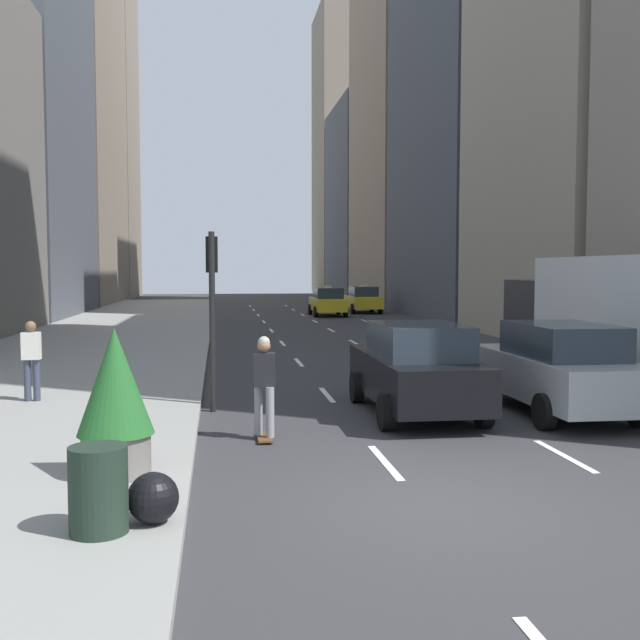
{
  "coord_description": "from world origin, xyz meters",
  "views": [
    {
      "loc": [
        -2.61,
        -8.67,
        2.85
      ],
      "look_at": [
        -0.04,
        10.32,
        1.55
      ],
      "focal_mm": 42.0,
      "sensor_mm": 36.0,
      "label": 1
    }
  ],
  "objects_px": {
    "taxi_second": "(328,302)",
    "skateboarder": "(264,383)",
    "sedan_black_near": "(557,368)",
    "planter_with_shrub": "(115,400)",
    "box_truck": "(616,317)",
    "trash_can": "(98,490)",
    "pedestrian_mid_block": "(31,357)",
    "sedan_silver_behind": "(416,368)",
    "traffic_light_pole": "(212,292)",
    "taxi_lead": "(363,299)"
  },
  "relations": [
    {
      "from": "trash_can",
      "to": "planter_with_shrub",
      "type": "bearing_deg",
      "value": 92.96
    },
    {
      "from": "sedan_black_near",
      "to": "skateboarder",
      "type": "bearing_deg",
      "value": -165.54
    },
    {
      "from": "taxi_second",
      "to": "planter_with_shrub",
      "type": "xyz_separation_m",
      "value": [
        -7.97,
        -35.45,
        0.27
      ]
    },
    {
      "from": "sedan_black_near",
      "to": "trash_can",
      "type": "bearing_deg",
      "value": -141.99
    },
    {
      "from": "taxi_lead",
      "to": "trash_can",
      "type": "height_order",
      "value": "taxi_lead"
    },
    {
      "from": "taxi_second",
      "to": "box_truck",
      "type": "distance_m",
      "value": 28.79
    },
    {
      "from": "box_truck",
      "to": "trash_can",
      "type": "xyz_separation_m",
      "value": [
        -10.66,
        -8.99,
        -1.11
      ]
    },
    {
      "from": "skateboarder",
      "to": "pedestrian_mid_block",
      "type": "height_order",
      "value": "pedestrian_mid_block"
    },
    {
      "from": "box_truck",
      "to": "traffic_light_pole",
      "type": "distance_m",
      "value": 9.72
    },
    {
      "from": "sedan_black_near",
      "to": "traffic_light_pole",
      "type": "distance_m",
      "value": 7.02
    },
    {
      "from": "sedan_black_near",
      "to": "planter_with_shrub",
      "type": "relative_size",
      "value": 2.47
    },
    {
      "from": "taxi_lead",
      "to": "planter_with_shrub",
      "type": "bearing_deg",
      "value": -105.61
    },
    {
      "from": "taxi_second",
      "to": "skateboarder",
      "type": "bearing_deg",
      "value": -100.1
    },
    {
      "from": "pedestrian_mid_block",
      "to": "traffic_light_pole",
      "type": "bearing_deg",
      "value": -12.03
    },
    {
      "from": "taxi_lead",
      "to": "taxi_second",
      "type": "relative_size",
      "value": 1.0
    },
    {
      "from": "pedestrian_mid_block",
      "to": "traffic_light_pole",
      "type": "xyz_separation_m",
      "value": [
        3.69,
        -0.79,
        1.34
      ]
    },
    {
      "from": "trash_can",
      "to": "traffic_light_pole",
      "type": "xyz_separation_m",
      "value": [
        1.11,
        7.35,
        1.81
      ]
    },
    {
      "from": "sedan_black_near",
      "to": "planter_with_shrub",
      "type": "height_order",
      "value": "planter_with_shrub"
    },
    {
      "from": "trash_can",
      "to": "planter_with_shrub",
      "type": "distance_m",
      "value": 2.26
    },
    {
      "from": "sedan_silver_behind",
      "to": "pedestrian_mid_block",
      "type": "relative_size",
      "value": 2.77
    },
    {
      "from": "taxi_second",
      "to": "sedan_black_near",
      "type": "bearing_deg",
      "value": -90.0
    },
    {
      "from": "skateboarder",
      "to": "trash_can",
      "type": "bearing_deg",
      "value": -113.13
    },
    {
      "from": "box_truck",
      "to": "trash_can",
      "type": "height_order",
      "value": "box_truck"
    },
    {
      "from": "traffic_light_pole",
      "to": "skateboarder",
      "type": "bearing_deg",
      "value": -72.27
    },
    {
      "from": "sedan_black_near",
      "to": "skateboarder",
      "type": "xyz_separation_m",
      "value": [
        -5.88,
        -1.52,
        0.05
      ]
    },
    {
      "from": "sedan_black_near",
      "to": "taxi_second",
      "type": "bearing_deg",
      "value": 90.0
    },
    {
      "from": "taxi_second",
      "to": "traffic_light_pole",
      "type": "relative_size",
      "value": 1.22
    },
    {
      "from": "sedan_silver_behind",
      "to": "traffic_light_pole",
      "type": "bearing_deg",
      "value": 166.49
    },
    {
      "from": "box_truck",
      "to": "skateboarder",
      "type": "xyz_separation_m",
      "value": [
        -8.68,
        -4.37,
        -0.75
      ]
    },
    {
      "from": "taxi_lead",
      "to": "sedan_silver_behind",
      "type": "relative_size",
      "value": 0.96
    },
    {
      "from": "sedan_black_near",
      "to": "trash_can",
      "type": "height_order",
      "value": "sedan_black_near"
    },
    {
      "from": "traffic_light_pole",
      "to": "sedan_black_near",
      "type": "bearing_deg",
      "value": -10.12
    },
    {
      "from": "pedestrian_mid_block",
      "to": "planter_with_shrub",
      "type": "bearing_deg",
      "value": -67.46
    },
    {
      "from": "trash_can",
      "to": "planter_with_shrub",
      "type": "xyz_separation_m",
      "value": [
        -0.11,
        2.18,
        0.55
      ]
    },
    {
      "from": "skateboarder",
      "to": "trash_can",
      "type": "height_order",
      "value": "skateboarder"
    },
    {
      "from": "skateboarder",
      "to": "planter_with_shrub",
      "type": "height_order",
      "value": "planter_with_shrub"
    },
    {
      "from": "sedan_black_near",
      "to": "pedestrian_mid_block",
      "type": "distance_m",
      "value": 10.63
    },
    {
      "from": "taxi_lead",
      "to": "taxi_second",
      "type": "xyz_separation_m",
      "value": [
        -2.8,
        -3.09,
        0.0
      ]
    },
    {
      "from": "pedestrian_mid_block",
      "to": "traffic_light_pole",
      "type": "height_order",
      "value": "traffic_light_pole"
    },
    {
      "from": "planter_with_shrub",
      "to": "trash_can",
      "type": "bearing_deg",
      "value": -87.04
    },
    {
      "from": "trash_can",
      "to": "planter_with_shrub",
      "type": "relative_size",
      "value": 0.46
    },
    {
      "from": "taxi_second",
      "to": "trash_can",
      "type": "distance_m",
      "value": 38.45
    },
    {
      "from": "taxi_second",
      "to": "pedestrian_mid_block",
      "type": "height_order",
      "value": "taxi_second"
    },
    {
      "from": "sedan_silver_behind",
      "to": "taxi_second",
      "type": "bearing_deg",
      "value": 84.88
    },
    {
      "from": "trash_can",
      "to": "pedestrian_mid_block",
      "type": "bearing_deg",
      "value": 107.61
    },
    {
      "from": "sedan_black_near",
      "to": "sedan_silver_behind",
      "type": "distance_m",
      "value": 2.81
    },
    {
      "from": "taxi_lead",
      "to": "traffic_light_pole",
      "type": "bearing_deg",
      "value": -105.97
    },
    {
      "from": "trash_can",
      "to": "taxi_second",
      "type": "bearing_deg",
      "value": 78.21
    },
    {
      "from": "sedan_black_near",
      "to": "box_truck",
      "type": "bearing_deg",
      "value": 45.5
    },
    {
      "from": "box_truck",
      "to": "trash_can",
      "type": "distance_m",
      "value": 13.98
    }
  ]
}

